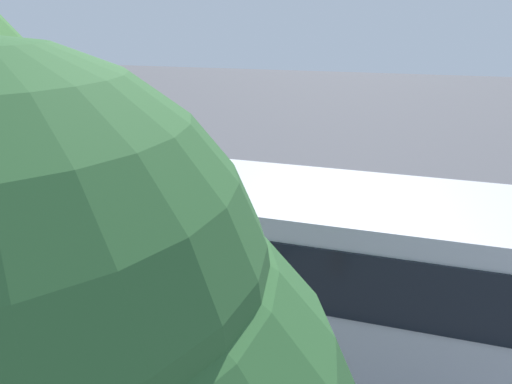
{
  "coord_description": "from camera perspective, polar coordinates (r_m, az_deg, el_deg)",
  "views": [
    {
      "loc": [
        -3.04,
        12.44,
        5.87
      ],
      "look_at": [
        0.38,
        0.02,
        1.1
      ],
      "focal_mm": 34.25,
      "sensor_mm": 36.0,
      "label": 1
    }
  ],
  "objects": [
    {
      "name": "spectator_left",
      "position": [
        11.17,
        2.74,
        -5.46
      ],
      "size": [
        0.57,
        0.33,
        1.7
      ],
      "color": "black",
      "rests_on": "ground_plane"
    },
    {
      "name": "tour_bus",
      "position": [
        8.56,
        -0.54,
        -9.27
      ],
      "size": [
        10.9,
        2.92,
        3.25
      ],
      "color": "silver",
      "rests_on": "ground_plane"
    },
    {
      "name": "spectator_far_left",
      "position": [
        10.91,
        8.4,
        -6.16
      ],
      "size": [
        0.57,
        0.32,
        1.76
      ],
      "color": "#473823",
      "rests_on": "ground_plane"
    },
    {
      "name": "bay_line_c",
      "position": [
        15.34,
        5.89,
        -2.29
      ],
      "size": [
        0.18,
        3.66,
        0.01
      ],
      "color": "white",
      "rests_on": "ground_plane"
    },
    {
      "name": "bay_line_d",
      "position": [
        16.04,
        -4.62,
        -1.22
      ],
      "size": [
        0.2,
        4.62,
        0.01
      ],
      "color": "white",
      "rests_on": "ground_plane"
    },
    {
      "name": "ground_plane",
      "position": [
        14.09,
        1.51,
        -4.31
      ],
      "size": [
        80.0,
        80.0,
        0.0
      ],
      "primitive_type": "plane",
      "color": "#4C4C51"
    },
    {
      "name": "spectator_centre",
      "position": [
        11.28,
        -1.47,
        -5.13
      ],
      "size": [
        0.58,
        0.37,
        1.73
      ],
      "color": "black",
      "rests_on": "ground_plane"
    },
    {
      "name": "parked_motorcycle_silver",
      "position": [
        10.8,
        2.51,
        -9.63
      ],
      "size": [
        2.05,
        0.58,
        0.99
      ],
      "color": "black",
      "rests_on": "ground_plane"
    },
    {
      "name": "stunt_motorcycle",
      "position": [
        17.63,
        -6.21,
        4.34
      ],
      "size": [
        1.85,
        0.79,
        1.89
      ],
      "color": "black",
      "rests_on": "ground_plane"
    },
    {
      "name": "bay_line_e",
      "position": [
        17.23,
        -13.95,
        -0.22
      ],
      "size": [
        0.18,
        3.51,
        0.01
      ],
      "color": "white",
      "rests_on": "ground_plane"
    },
    {
      "name": "traffic_cone",
      "position": [
        16.67,
        -0.69,
        0.81
      ],
      "size": [
        0.34,
        0.34,
        0.63
      ],
      "color": "orange",
      "rests_on": "ground_plane"
    },
    {
      "name": "bay_line_b",
      "position": [
        15.19,
        17.0,
        -3.35
      ],
      "size": [
        0.19,
        4.25,
        0.01
      ],
      "color": "white",
      "rests_on": "ground_plane"
    }
  ]
}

